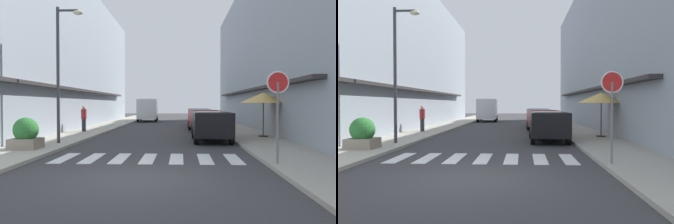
% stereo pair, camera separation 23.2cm
% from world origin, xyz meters
% --- Properties ---
extents(ground_plane, '(85.75, 85.75, 0.00)m').
position_xyz_m(ground_plane, '(0.00, 15.59, 0.00)').
color(ground_plane, '#38383A').
extents(sidewalk_left, '(2.50, 54.57, 0.12)m').
position_xyz_m(sidewalk_left, '(-4.88, 15.59, 0.06)').
color(sidewalk_left, '#ADA899').
rests_on(sidewalk_left, ground_plane).
extents(sidewalk_right, '(2.50, 54.57, 0.12)m').
position_xyz_m(sidewalk_right, '(4.88, 15.59, 0.06)').
color(sidewalk_right, '#9E998E').
rests_on(sidewalk_right, ground_plane).
extents(building_row_left, '(5.50, 37.08, 11.14)m').
position_xyz_m(building_row_left, '(-8.62, 16.54, 5.57)').
color(building_row_left, '#939EA8').
rests_on(building_row_left, ground_plane).
extents(building_row_right, '(5.50, 37.08, 11.66)m').
position_xyz_m(building_row_right, '(8.62, 16.54, 5.83)').
color(building_row_right, '#939EA8').
rests_on(building_row_right, ground_plane).
extents(crosswalk, '(6.15, 2.20, 0.01)m').
position_xyz_m(crosswalk, '(-0.00, 3.03, 0.01)').
color(crosswalk, silver).
rests_on(crosswalk, ground_plane).
extents(parked_car_near, '(1.82, 3.96, 1.47)m').
position_xyz_m(parked_car_near, '(2.58, 8.37, 0.92)').
color(parked_car_near, black).
rests_on(parked_car_near, ground_plane).
extents(parked_car_mid, '(1.96, 4.39, 1.47)m').
position_xyz_m(parked_car_mid, '(2.58, 14.18, 0.92)').
color(parked_car_mid, maroon).
rests_on(parked_car_mid, ground_plane).
extents(parked_car_far, '(1.88, 4.10, 1.47)m').
position_xyz_m(parked_car_far, '(2.58, 19.82, 0.92)').
color(parked_car_far, navy).
rests_on(parked_car_far, ground_plane).
extents(delivery_van, '(2.15, 5.46, 2.37)m').
position_xyz_m(delivery_van, '(-2.43, 27.67, 1.41)').
color(delivery_van, silver).
rests_on(delivery_van, ground_plane).
extents(round_street_sign, '(0.65, 0.07, 2.67)m').
position_xyz_m(round_street_sign, '(3.88, 1.58, 2.17)').
color(round_street_sign, slate).
rests_on(round_street_sign, sidewalk_right).
extents(street_lamp, '(1.19, 0.28, 5.96)m').
position_xyz_m(street_lamp, '(-4.13, 6.39, 3.72)').
color(street_lamp, '#38383D').
rests_on(street_lamp, sidewalk_left).
extents(cafe_umbrella, '(2.48, 2.48, 2.33)m').
position_xyz_m(cafe_umbrella, '(5.45, 9.75, 2.16)').
color(cafe_umbrella, '#262626').
rests_on(cafe_umbrella, sidewalk_right).
extents(planter_corner, '(1.05, 1.05, 1.20)m').
position_xyz_m(planter_corner, '(-4.89, 4.53, 0.67)').
color(planter_corner, gray).
rests_on(planter_corner, sidewalk_left).
extents(pedestrian_walking_near, '(0.34, 0.34, 1.61)m').
position_xyz_m(pedestrian_walking_near, '(-5.02, 12.73, 0.96)').
color(pedestrian_walking_near, '#282B33').
rests_on(pedestrian_walking_near, sidewalk_left).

